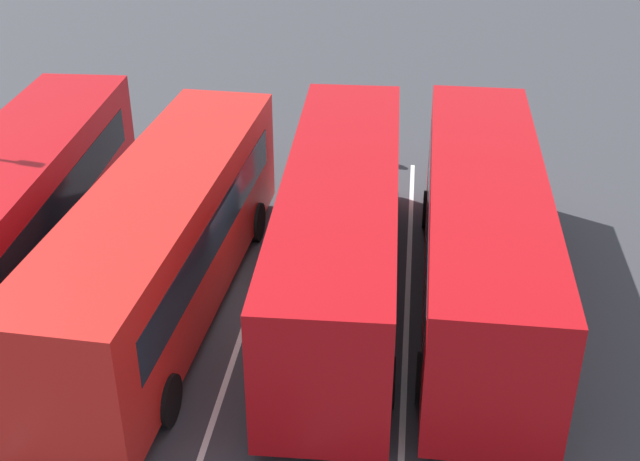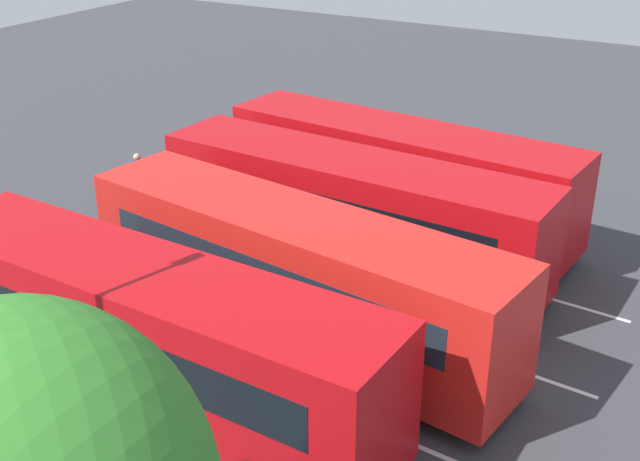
{
  "view_description": "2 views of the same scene",
  "coord_description": "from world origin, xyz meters",
  "px_view_note": "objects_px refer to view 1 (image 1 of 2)",
  "views": [
    {
      "loc": [
        -15.76,
        -2.04,
        10.54
      ],
      "look_at": [
        0.51,
        -1.49,
        1.47
      ],
      "focal_mm": 46.41,
      "sensor_mm": 36.0,
      "label": 1
    },
    {
      "loc": [
        -9.17,
        15.61,
        10.43
      ],
      "look_at": [
        0.55,
        -1.37,
        1.28
      ],
      "focal_mm": 45.49,
      "sensor_mm": 36.0,
      "label": 2
    }
  ],
  "objects_px": {
    "bus_center_left": "(341,230)",
    "bus_far_right": "(17,211)",
    "bus_center_right": "(164,240)",
    "bus_far_left": "(483,233)",
    "pedestrian": "(363,125)"
  },
  "relations": [
    {
      "from": "bus_far_right",
      "to": "pedestrian",
      "type": "bearing_deg",
      "value": -44.96
    },
    {
      "from": "bus_far_left",
      "to": "bus_far_right",
      "type": "relative_size",
      "value": 1.01
    },
    {
      "from": "bus_center_left",
      "to": "pedestrian",
      "type": "height_order",
      "value": "bus_center_left"
    },
    {
      "from": "bus_far_left",
      "to": "pedestrian",
      "type": "xyz_separation_m",
      "value": [
        7.98,
        2.48,
        -0.72
      ]
    },
    {
      "from": "bus_far_left",
      "to": "pedestrian",
      "type": "relative_size",
      "value": 6.22
    },
    {
      "from": "bus_far_left",
      "to": "bus_center_right",
      "type": "xyz_separation_m",
      "value": [
        -0.54,
        6.84,
        0.0
      ]
    },
    {
      "from": "bus_center_right",
      "to": "bus_far_right",
      "type": "relative_size",
      "value": 1.01
    },
    {
      "from": "bus_far_right",
      "to": "bus_center_left",
      "type": "bearing_deg",
      "value": -92.4
    },
    {
      "from": "bus_far_left",
      "to": "bus_center_left",
      "type": "xyz_separation_m",
      "value": [
        0.03,
        3.08,
        0.0
      ]
    },
    {
      "from": "bus_center_left",
      "to": "bus_far_right",
      "type": "distance_m",
      "value": 7.41
    },
    {
      "from": "bus_center_right",
      "to": "pedestrian",
      "type": "relative_size",
      "value": 6.25
    },
    {
      "from": "bus_center_left",
      "to": "bus_far_right",
      "type": "bearing_deg",
      "value": 88.28
    },
    {
      "from": "bus_far_left",
      "to": "bus_far_right",
      "type": "height_order",
      "value": "same"
    },
    {
      "from": "bus_center_right",
      "to": "bus_far_left",
      "type": "bearing_deg",
      "value": -77.68
    },
    {
      "from": "pedestrian",
      "to": "bus_far_left",
      "type": "bearing_deg",
      "value": 35.07
    }
  ]
}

